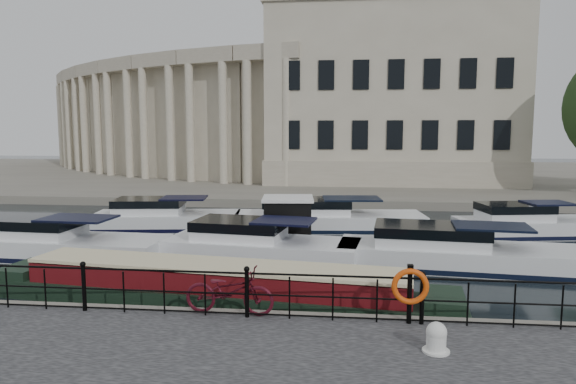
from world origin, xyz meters
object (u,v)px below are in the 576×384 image
(mooring_bollard, at_px, (436,338))
(bicycle, at_px, (229,291))
(life_ring_post, at_px, (410,287))
(narrowboat, at_px, (215,292))
(harbour_hut, at_px, (288,224))

(mooring_bollard, bearing_deg, bicycle, 160.27)
(life_ring_post, xyz_separation_m, narrowboat, (-5.09, 2.34, -1.04))
(narrowboat, height_order, harbour_hut, harbour_hut)
(bicycle, xyz_separation_m, life_ring_post, (4.17, -0.20, 0.29))
(bicycle, height_order, harbour_hut, harbour_hut)
(harbour_hut, bearing_deg, bicycle, -97.51)
(narrowboat, relative_size, harbour_hut, 4.43)
(narrowboat, bearing_deg, mooring_bollard, -27.60)
(mooring_bollard, xyz_separation_m, harbour_hut, (-4.18, 11.28, 0.12))
(harbour_hut, bearing_deg, narrowboat, -105.00)
(bicycle, bearing_deg, harbour_hut, 1.62)
(mooring_bollard, height_order, life_ring_post, life_ring_post)
(bicycle, relative_size, mooring_bollard, 3.55)
(bicycle, relative_size, harbour_hut, 0.70)
(bicycle, distance_m, harbour_hut, 9.66)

